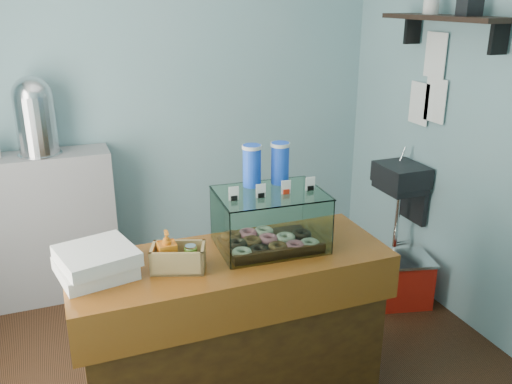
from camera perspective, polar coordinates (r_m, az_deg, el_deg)
name	(u,v)px	position (r m, az deg, el deg)	size (l,w,h in m)	color
ground	(220,374)	(3.42, -3.82, -18.55)	(3.50, 3.50, 0.00)	black
room_shell	(217,87)	(2.73, -4.17, 11.00)	(3.54, 3.04, 2.82)	#76A4AC
counter	(232,332)	(2.95, -2.50, -14.48)	(1.60, 0.60, 0.90)	#462B0D
back_shelf	(44,228)	(4.20, -21.41, -3.57)	(1.00, 0.32, 1.10)	gray
display_case	(268,214)	(2.79, 1.29, -2.30)	(0.56, 0.43, 0.52)	#371A10
condiment_crate	(176,256)	(2.60, -8.47, -6.64)	(0.29, 0.23, 0.20)	#A78853
pastry_boxes	(96,262)	(2.64, -16.51, -7.06)	(0.40, 0.40, 0.13)	silver
coffee_urn	(35,114)	(3.95, -22.27, 7.61)	(0.29, 0.29, 0.54)	silver
red_cooler	(401,280)	(4.13, 15.03, -8.95)	(0.47, 0.40, 0.36)	red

